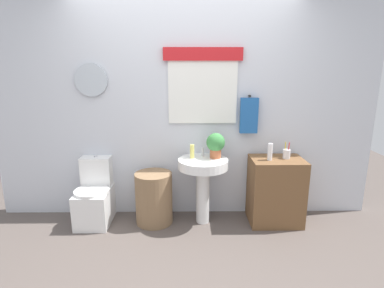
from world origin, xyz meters
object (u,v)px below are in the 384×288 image
pedestal_sink (203,174)px  potted_plant (216,144)px  wooden_cabinet (275,191)px  lotion_bottle (270,152)px  soap_bottle (192,151)px  toothbrush_cup (287,154)px  laundry_hamper (154,198)px  toilet (95,198)px

pedestal_sink → potted_plant: (0.14, 0.06, 0.33)m
wooden_cabinet → lotion_bottle: (-0.10, -0.04, 0.47)m
soap_bottle → toothbrush_cup: size_ratio=0.83×
soap_bottle → lotion_bottle: (0.84, -0.09, 0.02)m
lotion_bottle → wooden_cabinet: bearing=21.6°
pedestal_sink → wooden_cabinet: wooden_cabinet is taller
soap_bottle → pedestal_sink: bearing=-22.6°
laundry_hamper → toothbrush_cup: size_ratio=3.18×
pedestal_sink → toilet: bearing=178.4°
laundry_hamper → toothbrush_cup: (1.48, 0.02, 0.51)m
laundry_hamper → pedestal_sink: size_ratio=0.79×
pedestal_sink → soap_bottle: size_ratio=4.88×
pedestal_sink → potted_plant: bearing=23.2°
potted_plant → lotion_bottle: bearing=-9.7°
toilet → laundry_hamper: bearing=-2.9°
potted_plant → toothbrush_cup: 0.79m
laundry_hamper → toothbrush_cup: toothbrush_cup is taller
soap_bottle → potted_plant: 0.27m
pedestal_sink → soap_bottle: bearing=157.4°
wooden_cabinet → pedestal_sink: bearing=180.0°
toilet → wooden_cabinet: same height
toilet → toothbrush_cup: (2.15, -0.01, 0.52)m
wooden_cabinet → potted_plant: size_ratio=2.68×
toilet → potted_plant: size_ratio=2.67×
toilet → lotion_bottle: 2.03m
wooden_cabinet → toothbrush_cup: toothbrush_cup is taller
laundry_hamper → wooden_cabinet: size_ratio=0.78×
toilet → potted_plant: (1.37, 0.03, 0.62)m
potted_plant → soap_bottle: bearing=-177.8°
lotion_bottle → toothbrush_cup: size_ratio=1.00×
laundry_hamper → lotion_bottle: (1.28, -0.04, 0.55)m
laundry_hamper → potted_plant: (0.69, 0.06, 0.61)m
pedestal_sink → wooden_cabinet: size_ratio=1.00×
laundry_hamper → soap_bottle: 0.69m
wooden_cabinet → toothbrush_cup: bearing=11.3°
potted_plant → lotion_bottle: potted_plant is taller
lotion_bottle → toothbrush_cup: bearing=16.6°
pedestal_sink → laundry_hamper: bearing=-180.0°
wooden_cabinet → lotion_bottle: size_ratio=4.07×
laundry_hamper → toothbrush_cup: 1.56m
pedestal_sink → wooden_cabinet: bearing=-0.0°
toothbrush_cup → potted_plant: bearing=177.1°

